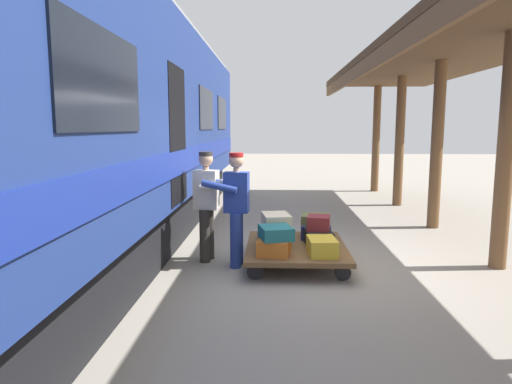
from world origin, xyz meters
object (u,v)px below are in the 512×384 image
object	(u,v)px
suitcase_orange_carryall	(274,246)
suitcase_navy_fabric	(315,231)
suitcase_tan_vintage	(274,232)
suitcase_teal_softside	(276,233)
train_car	(77,128)
suitcase_cream_canvas	(276,222)
luggage_cart	(296,248)
porter_by_door	(208,202)
suitcase_olive_duffel	(315,219)
porter_in_overalls	(235,205)
suitcase_maroon_trunk	(319,223)
suitcase_slate_roller	(274,237)
suitcase_yellow_case	(322,247)
suitcase_black_hardshell	(318,238)

from	to	relation	value
suitcase_orange_carryall	suitcase_navy_fabric	size ratio (longest dim) A/B	0.91
suitcase_tan_vintage	suitcase_teal_softside	xyz separation A→B (m)	(-0.02, 1.04, 0.23)
train_car	suitcase_cream_canvas	world-z (taller)	train_car
suitcase_navy_fabric	suitcase_cream_canvas	distance (m)	0.85
luggage_cart	suitcase_navy_fabric	distance (m)	0.63
porter_by_door	luggage_cart	bearing A→B (deg)	174.13
suitcase_tan_vintage	suitcase_olive_duffel	world-z (taller)	suitcase_olive_duffel
porter_in_overalls	porter_by_door	size ratio (longest dim) A/B	1.00
suitcase_navy_fabric	suitcase_olive_duffel	world-z (taller)	suitcase_olive_duffel
suitcase_navy_fabric	suitcase_maroon_trunk	xyz separation A→B (m)	(-0.00, 0.48, 0.23)
train_car	porter_in_overalls	xyz separation A→B (m)	(-2.34, 0.05, -1.14)
suitcase_slate_roller	suitcase_orange_carryall	world-z (taller)	suitcase_slate_roller
suitcase_teal_softside	suitcase_orange_carryall	bearing A→B (deg)	-33.80
suitcase_navy_fabric	porter_by_door	bearing A→B (deg)	12.36
suitcase_slate_roller	suitcase_tan_vintage	size ratio (longest dim) A/B	1.31
suitcase_maroon_trunk	porter_in_overalls	world-z (taller)	porter_in_overalls
suitcase_yellow_case	suitcase_tan_vintage	size ratio (longest dim) A/B	1.11
suitcase_slate_roller	suitcase_orange_carryall	bearing A→B (deg)	90.00
suitcase_navy_fabric	suitcase_maroon_trunk	bearing A→B (deg)	90.37
suitcase_maroon_trunk	suitcase_teal_softside	bearing A→B (deg)	40.76
suitcase_black_hardshell	suitcase_cream_canvas	size ratio (longest dim) A/B	1.03
suitcase_yellow_case	suitcase_cream_canvas	world-z (taller)	suitcase_cream_canvas
suitcase_navy_fabric	suitcase_olive_duffel	xyz separation A→B (m)	(0.00, -0.04, 0.19)
suitcase_teal_softside	porter_in_overalls	world-z (taller)	porter_in_overalls
luggage_cart	suitcase_orange_carryall	xyz separation A→B (m)	(0.34, 0.51, 0.16)
suitcase_cream_canvas	suitcase_olive_duffel	size ratio (longest dim) A/B	1.23
suitcase_black_hardshell	suitcase_teal_softside	bearing A→B (deg)	39.17
suitcase_teal_softside	suitcase_olive_duffel	distance (m)	1.26
suitcase_slate_roller	suitcase_tan_vintage	world-z (taller)	suitcase_slate_roller
luggage_cart	suitcase_orange_carryall	size ratio (longest dim) A/B	3.82
suitcase_navy_fabric	suitcase_tan_vintage	distance (m)	0.67
train_car	suitcase_maroon_trunk	distance (m)	3.87
suitcase_yellow_case	suitcase_olive_duffel	bearing A→B (deg)	-89.75
suitcase_navy_fabric	suitcase_teal_softside	xyz separation A→B (m)	(0.65, 1.04, 0.20)
porter_in_overalls	suitcase_cream_canvas	bearing A→B (deg)	-167.05
suitcase_black_hardshell	suitcase_yellow_case	world-z (taller)	suitcase_yellow_case
luggage_cart	suitcase_maroon_trunk	world-z (taller)	suitcase_maroon_trunk
train_car	suitcase_maroon_trunk	xyz separation A→B (m)	(-3.59, -0.11, -1.43)
train_car	suitcase_orange_carryall	distance (m)	3.38
suitcase_cream_canvas	suitcase_navy_fabric	bearing A→B (deg)	-142.32
suitcase_tan_vintage	suitcase_olive_duffel	xyz separation A→B (m)	(-0.67, -0.04, 0.21)
suitcase_yellow_case	suitcase_tan_vintage	xyz separation A→B (m)	(0.67, -1.03, -0.03)
suitcase_black_hardshell	suitcase_yellow_case	xyz separation A→B (m)	(0.00, 0.51, 0.00)
porter_in_overalls	suitcase_black_hardshell	bearing A→B (deg)	-174.35
suitcase_teal_softside	suitcase_olive_duffel	bearing A→B (deg)	-120.87
luggage_cart	porter_by_door	world-z (taller)	porter_by_door
suitcase_yellow_case	suitcase_tan_vintage	world-z (taller)	suitcase_yellow_case
train_car	suitcase_maroon_trunk	size ratio (longest dim) A/B	45.89
suitcase_black_hardshell	suitcase_teal_softside	size ratio (longest dim) A/B	1.18
suitcase_navy_fabric	suitcase_teal_softside	world-z (taller)	suitcase_teal_softside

